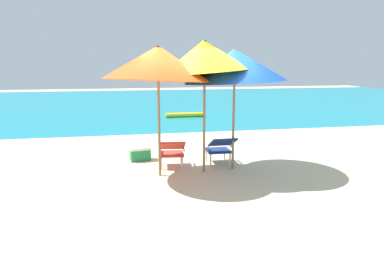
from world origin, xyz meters
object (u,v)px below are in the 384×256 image
(lounge_chair_right, at_px, (220,147))
(beach_umbrella_center, at_px, (205,56))
(beach_umbrella_right, at_px, (235,66))
(cooler_box, at_px, (140,153))
(lounge_chair_left, at_px, (172,150))
(swim_buoy, at_px, (185,115))
(beach_umbrella_left, at_px, (158,63))

(lounge_chair_right, xyz_separation_m, beach_umbrella_center, (-0.47, -0.45, 1.94))
(beach_umbrella_right, bearing_deg, cooler_box, 151.11)
(beach_umbrella_center, xyz_separation_m, cooler_box, (-1.25, 1.15, -2.18))
(lounge_chair_left, bearing_deg, swim_buoy, 78.02)
(beach_umbrella_left, relative_size, beach_umbrella_center, 1.11)
(beach_umbrella_center, distance_m, beach_umbrella_right, 0.68)
(lounge_chair_right, bearing_deg, beach_umbrella_left, -159.98)
(beach_umbrella_center, xyz_separation_m, beach_umbrella_right, (0.65, 0.10, -0.18))
(swim_buoy, height_order, beach_umbrella_right, beach_umbrella_right)
(lounge_chair_right, distance_m, beach_umbrella_right, 1.80)
(cooler_box, bearing_deg, lounge_chair_left, -51.46)
(lounge_chair_right, xyz_separation_m, beach_umbrella_right, (0.18, -0.35, 1.76))
(beach_umbrella_right, distance_m, cooler_box, 2.95)
(beach_umbrella_left, bearing_deg, lounge_chair_left, 53.68)
(lounge_chair_left, xyz_separation_m, beach_umbrella_center, (0.62, -0.35, 1.94))
(swim_buoy, distance_m, lounge_chair_left, 7.20)
(swim_buoy, distance_m, beach_umbrella_center, 7.77)
(beach_umbrella_left, distance_m, beach_umbrella_right, 1.57)
(beach_umbrella_center, distance_m, cooler_box, 2.77)
(lounge_chair_left, distance_m, beach_umbrella_left, 1.87)
(swim_buoy, bearing_deg, beach_umbrella_right, -91.78)
(swim_buoy, distance_m, lounge_chair_right, 6.95)
(beach_umbrella_center, bearing_deg, lounge_chair_left, 150.19)
(lounge_chair_right, bearing_deg, beach_umbrella_right, -62.74)
(beach_umbrella_center, bearing_deg, swim_buoy, 83.25)
(lounge_chair_right, relative_size, beach_umbrella_center, 0.32)
(lounge_chair_right, height_order, cooler_box, lounge_chair_right)
(swim_buoy, height_order, beach_umbrella_left, beach_umbrella_left)
(lounge_chair_left, xyz_separation_m, beach_umbrella_left, (-0.30, -0.40, 1.81))
(lounge_chair_right, xyz_separation_m, cooler_box, (-1.72, 0.70, -0.24))
(swim_buoy, relative_size, beach_umbrella_left, 0.53)
(beach_umbrella_center, bearing_deg, cooler_box, 137.42)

